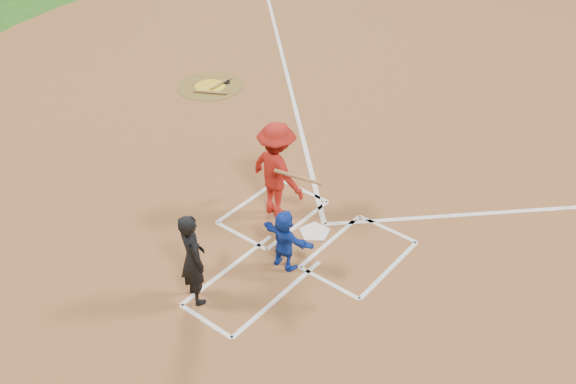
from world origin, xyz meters
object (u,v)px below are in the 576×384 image
Objects in this scene: on_deck_circle at (210,86)px; catcher at (284,240)px; home_plate at (315,232)px; batter_at_plate at (277,171)px; umpire at (193,259)px.

on_deck_circle is 1.51× the size of catcher.
home_plate reaches higher than on_deck_circle.
batter_at_plate is at bearing -32.60° from on_deck_circle.
umpire reaches higher than home_plate.
catcher is at bearing 97.59° from home_plate.
on_deck_circle is 1.04× the size of umpire.
on_deck_circle is at bearing -23.30° from umpire.
umpire is 0.86× the size of batter_at_plate.
on_deck_circle is 0.90× the size of batter_at_plate.
catcher reaches higher than home_plate.
umpire is at bearing -47.06° from on_deck_circle.
home_plate is at bearing -28.57° from on_deck_circle.
home_plate is 6.50m from on_deck_circle.
umpire is at bearing 67.86° from catcher.
catcher is (0.14, -1.04, 0.56)m from home_plate.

